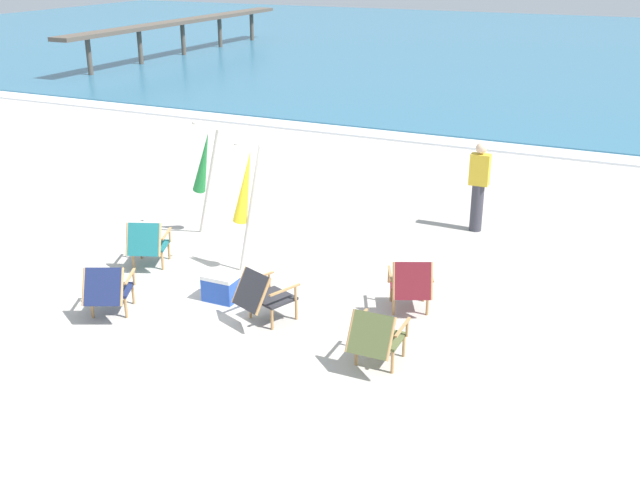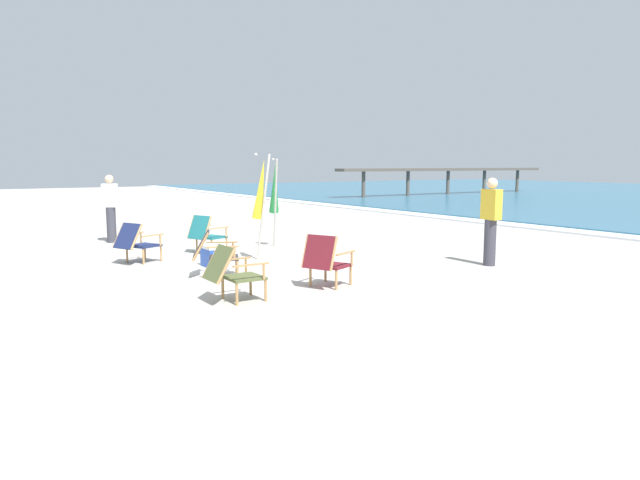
# 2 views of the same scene
# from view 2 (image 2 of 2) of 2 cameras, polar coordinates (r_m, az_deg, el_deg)

# --- Properties ---
(ground_plane) EXTENTS (80.00, 80.00, 0.00)m
(ground_plane) POSITION_cam_2_polar(r_m,az_deg,el_deg) (11.01, -11.20, -2.37)
(ground_plane) COLOR #B2AAA0
(surf_band) EXTENTS (80.00, 1.10, 0.06)m
(surf_band) POSITION_cam_2_polar(r_m,az_deg,el_deg) (17.76, 22.45, 1.03)
(surf_band) COLOR white
(surf_band) RESTS_ON ground
(beach_chair_front_left) EXTENTS (0.84, 0.94, 0.78)m
(beach_chair_front_left) POSITION_cam_2_polar(r_m,az_deg,el_deg) (11.38, -17.88, -0.13)
(beach_chair_front_left) COLOR #19234C
(beach_chair_front_left) RESTS_ON ground
(beach_chair_far_center) EXTENTS (0.60, 0.76, 0.78)m
(beach_chair_far_center) POSITION_cam_2_polar(r_m,az_deg,el_deg) (7.88, -8.75, -3.11)
(beach_chair_far_center) COLOR #515B33
(beach_chair_far_center) RESTS_ON ground
(beach_chair_front_right) EXTENTS (0.79, 0.87, 0.80)m
(beach_chair_front_right) POSITION_cam_2_polar(r_m,az_deg,el_deg) (12.37, -11.33, 0.71)
(beach_chair_front_right) COLOR #196066
(beach_chair_front_right) RESTS_ON ground
(beach_chair_back_left) EXTENTS (0.80, 0.85, 0.82)m
(beach_chair_back_left) POSITION_cam_2_polar(r_m,az_deg,el_deg) (8.69, 0.56, -1.97)
(beach_chair_back_left) COLOR maroon
(beach_chair_back_left) RESTS_ON ground
(beach_chair_back_right) EXTENTS (0.82, 0.92, 0.78)m
(beach_chair_back_right) POSITION_cam_2_polar(r_m,az_deg,el_deg) (9.69, -10.61, -1.16)
(beach_chair_back_right) COLOR #28282D
(beach_chair_back_right) RESTS_ON ground
(umbrella_furled_yellow) EXTENTS (0.51, 0.33, 2.10)m
(umbrella_furled_yellow) POSITION_cam_2_polar(r_m,az_deg,el_deg) (11.16, -5.92, 4.95)
(umbrella_furled_yellow) COLOR #B7B2A8
(umbrella_furled_yellow) RESTS_ON ground
(umbrella_furled_green) EXTENTS (0.76, 0.41, 2.02)m
(umbrella_furled_green) POSITION_cam_2_polar(r_m,az_deg,el_deg) (12.94, -4.55, 5.10)
(umbrella_furled_green) COLOR #B7B2A8
(umbrella_furled_green) RESTS_ON ground
(person_near_chairs) EXTENTS (0.35, 0.22, 1.63)m
(person_near_chairs) POSITION_cam_2_polar(r_m,az_deg,el_deg) (11.00, 16.70, 1.86)
(person_near_chairs) COLOR #383842
(person_near_chairs) RESTS_ON ground
(person_by_waterline) EXTENTS (0.34, 0.39, 1.63)m
(person_by_waterline) POSITION_cam_2_polar(r_m,az_deg,el_deg) (14.59, -20.21, 3.03)
(person_by_waterline) COLOR #383842
(person_by_waterline) RESTS_ON ground
(cooler_box) EXTENTS (0.49, 0.35, 0.40)m
(cooler_box) POSITION_cam_2_polar(r_m,az_deg,el_deg) (10.68, -10.61, -1.56)
(cooler_box) COLOR blue
(cooler_box) RESTS_ON ground
(pier_distant) EXTENTS (0.90, 15.87, 1.67)m
(pier_distant) POSITION_cam_2_polar(r_m,az_deg,el_deg) (35.35, 12.70, 6.74)
(pier_distant) COLOR brown
(pier_distant) RESTS_ON ground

